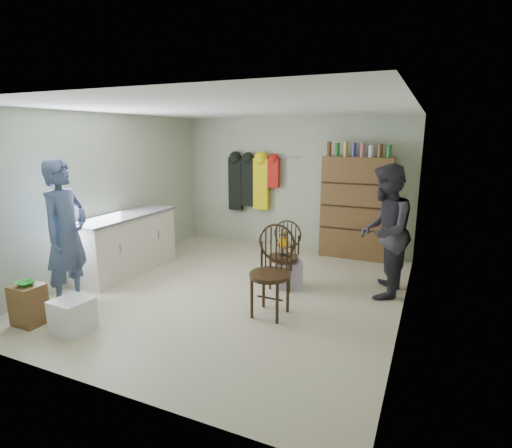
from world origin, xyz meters
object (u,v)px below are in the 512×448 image
at_px(chair_far, 272,267).
at_px(counter, 126,243).
at_px(chair_front, 285,250).
at_px(dresser, 356,207).

bearing_deg(chair_far, counter, 171.53).
bearing_deg(chair_far, chair_front, 102.27).
relative_size(chair_front, dresser, 0.47).
height_order(chair_far, dresser, dresser).
distance_m(chair_front, chair_far, 0.92).
bearing_deg(chair_front, counter, -170.72).
relative_size(counter, chair_front, 1.92).
bearing_deg(dresser, chair_far, -99.80).
height_order(counter, chair_front, chair_front).
bearing_deg(counter, dresser, 35.68).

